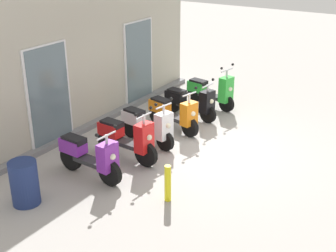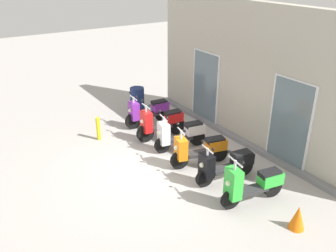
# 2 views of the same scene
# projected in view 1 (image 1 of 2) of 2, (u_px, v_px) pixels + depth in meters

# --- Properties ---
(ground_plane) EXTENTS (40.00, 40.00, 0.00)m
(ground_plane) POSITION_uv_depth(u_px,v_px,m) (203.00, 147.00, 10.27)
(ground_plane) COLOR #A8A39E
(storefront_facade) EXTENTS (7.84, 0.50, 3.92)m
(storefront_facade) POSITION_uv_depth(u_px,v_px,m) (92.00, 47.00, 11.08)
(storefront_facade) COLOR #B2AD9E
(storefront_facade) RESTS_ON ground_plane
(scooter_purple) EXTENTS (0.56, 1.59, 1.16)m
(scooter_purple) POSITION_uv_depth(u_px,v_px,m) (90.00, 156.00, 8.85)
(scooter_purple) COLOR black
(scooter_purple) RESTS_ON ground_plane
(scooter_red) EXTENTS (0.54, 1.59, 1.24)m
(scooter_red) POSITION_uv_depth(u_px,v_px,m) (127.00, 138.00, 9.55)
(scooter_red) COLOR black
(scooter_red) RESTS_ON ground_plane
(scooter_white) EXTENTS (0.62, 1.54, 1.17)m
(scooter_white) POSITION_uv_depth(u_px,v_px,m) (148.00, 125.00, 10.27)
(scooter_white) COLOR black
(scooter_white) RESTS_ON ground_plane
(scooter_orange) EXTENTS (0.68, 1.58, 1.18)m
(scooter_orange) POSITION_uv_depth(u_px,v_px,m) (173.00, 113.00, 11.02)
(scooter_orange) COLOR black
(scooter_orange) RESTS_ON ground_plane
(scooter_black) EXTENTS (0.56, 1.60, 1.12)m
(scooter_black) POSITION_uv_depth(u_px,v_px,m) (190.00, 101.00, 11.76)
(scooter_black) COLOR black
(scooter_black) RESTS_ON ground_plane
(scooter_green) EXTENTS (0.63, 1.55, 1.28)m
(scooter_green) POSITION_uv_depth(u_px,v_px,m) (212.00, 90.00, 12.45)
(scooter_green) COLOR black
(scooter_green) RESTS_ON ground_plane
(curb_bollard) EXTENTS (0.12, 0.12, 0.70)m
(curb_bollard) POSITION_uv_depth(u_px,v_px,m) (168.00, 183.00, 8.12)
(curb_bollard) COLOR yellow
(curb_bollard) RESTS_ON ground_plane
(traffic_cone) EXTENTS (0.32, 0.32, 0.52)m
(traffic_cone) POSITION_uv_depth(u_px,v_px,m) (224.00, 87.00, 13.49)
(traffic_cone) COLOR orange
(traffic_cone) RESTS_ON ground_plane
(trash_bin) EXTENTS (0.49, 0.49, 0.82)m
(trash_bin) POSITION_uv_depth(u_px,v_px,m) (25.00, 183.00, 8.02)
(trash_bin) COLOR navy
(trash_bin) RESTS_ON ground_plane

